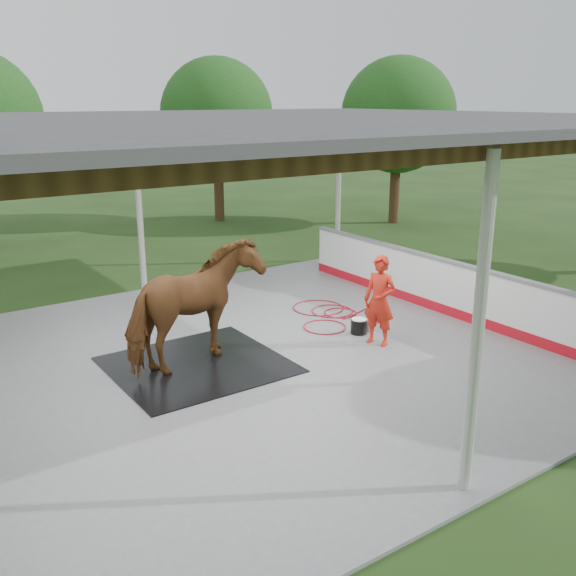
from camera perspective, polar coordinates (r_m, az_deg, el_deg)
ground at (r=11.22m, az=-3.29°, el=-6.43°), size 100.00×100.00×0.00m
concrete_slab at (r=11.21m, az=-3.29°, el=-6.31°), size 12.00×10.00×0.05m
pavilion_structure at (r=10.34m, az=-3.66°, el=14.24°), size 12.60×10.60×4.05m
dasher_board at (r=13.84m, az=13.12°, el=0.24°), size 0.16×8.00×1.15m
tree_belt at (r=11.28m, az=-4.74°, el=13.50°), size 28.00×28.00×5.80m
rubber_mat at (r=10.99m, az=-8.04°, el=-6.76°), size 2.78×2.61×0.02m
horse at (r=10.62m, az=-8.26°, el=-1.63°), size 2.63×1.73×2.05m
handler at (r=11.65m, az=8.15°, el=-1.12°), size 0.59×0.70×1.65m
wash_bucket at (r=12.33m, az=6.32°, el=-3.37°), size 0.31×0.31×0.29m
soap_bottle_a at (r=12.47m, az=7.25°, el=-3.25°), size 0.10×0.10×0.26m
soap_bottle_b at (r=12.82m, az=6.80°, el=-2.88°), size 0.11×0.11×0.18m
hose_coil at (r=13.40m, az=3.45°, el=-2.27°), size 2.21×2.00×0.02m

